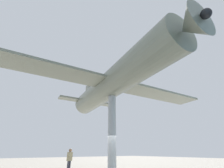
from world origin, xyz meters
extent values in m
cylinder|color=#999EA3|center=(0.00, 0.00, 2.75)|extent=(0.60, 0.60, 5.50)
cylinder|color=slate|center=(0.00, 0.00, 6.59)|extent=(3.92, 13.76, 2.18)
cube|color=slate|center=(0.00, 0.00, 6.59)|extent=(19.77, 4.70, 0.18)
cube|color=slate|center=(-0.77, -5.93, 6.76)|extent=(6.36, 1.80, 0.18)
cube|color=slate|center=(-0.77, -5.93, 7.83)|extent=(0.32, 1.11, 2.04)
cone|color=slate|center=(0.94, 7.22, 6.59)|extent=(1.97, 1.20, 1.86)
sphere|color=black|center=(1.02, 7.88, 6.59)|extent=(0.44, 0.44, 0.44)
cylinder|color=#383842|center=(1.51, -3.53, 0.41)|extent=(0.14, 0.14, 0.81)
cylinder|color=#383842|center=(1.68, -3.46, 0.41)|extent=(0.14, 0.14, 0.81)
cube|color=#998C66|center=(1.60, -3.50, 1.12)|extent=(0.45, 0.36, 0.63)
sphere|color=#936B4C|center=(1.60, -3.50, 1.56)|extent=(0.25, 0.25, 0.25)
camera|label=1|loc=(6.72, 9.11, 1.45)|focal=24.00mm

